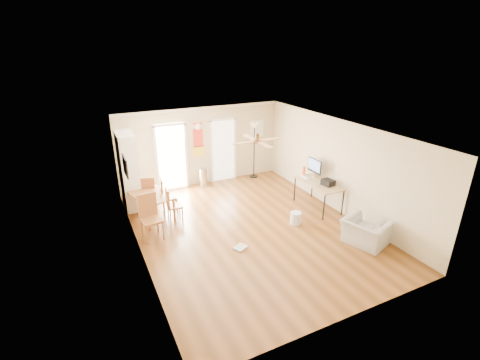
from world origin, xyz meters
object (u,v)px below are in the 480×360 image
dining_table (151,205)px  wastebasket_a (296,218)px  torchiere_lamp (254,151)px  armchair (365,232)px  dining_chair_right_b (175,204)px  computer_desk (318,195)px  dining_chair_right_a (169,196)px  dining_chair_near (151,218)px  dining_chair_far (149,192)px  trash_can (203,177)px  bookshelf (129,171)px  printer (328,182)px

dining_table → wastebasket_a: dining_table is taller
torchiere_lamp → armchair: (0.33, -5.04, -0.67)m
wastebasket_a → armchair: size_ratio=0.34×
wastebasket_a → dining_chair_right_b: bearing=150.0°
computer_desk → dining_chair_right_a: bearing=158.0°
dining_chair_near → dining_chair_far: 1.76m
dining_chair_right_b → dining_chair_far: bearing=27.6°
dining_chair_near → trash_can: (2.28, 2.60, -0.26)m
bookshelf → dining_table: size_ratio=1.58×
dining_chair_far → dining_table: bearing=97.5°
dining_table → dining_chair_right_a: size_ratio=1.37×
bookshelf → wastebasket_a: bookshelf is taller
computer_desk → dining_chair_right_b: bearing=164.6°
torchiere_lamp → bookshelf: bearing=-173.1°
dining_table → wastebasket_a: bearing=-31.6°
dining_chair_right_b → armchair: size_ratio=0.95×
torchiere_lamp → dining_chair_right_b: bearing=-151.2°
trash_can → wastebasket_a: size_ratio=1.85×
dining_chair_near → dining_chair_far: bearing=74.1°
bookshelf → dining_chair_right_b: (0.91, -1.36, -0.64)m
wastebasket_a → armchair: 1.80m
dining_chair_right_a → dining_chair_near: bearing=156.7°
dining_chair_right_a → trash_can: size_ratio=1.66×
torchiere_lamp → armchair: torchiere_lamp is taller
bookshelf → trash_can: 2.60m
wastebasket_a → torchiere_lamp: bearing=80.2°
dining_chair_near → printer: size_ratio=3.52×
trash_can → dining_chair_right_b: bearing=-128.7°
dining_chair_near → bookshelf: bearing=87.9°
dining_chair_right_a → armchair: 5.24m
dining_chair_near → torchiere_lamp: size_ratio=0.57×
dining_chair_far → printer: size_ratio=3.13×
trash_can → armchair: armchair is taller
bookshelf → torchiere_lamp: size_ratio=1.12×
dining_chair_far → trash_can: (1.98, 0.86, -0.20)m
bookshelf → dining_chair_near: bearing=-86.5°
dining_chair_far → armchair: dining_chair_far is taller
dining_chair_right_b → dining_chair_far: dining_chair_far is taller
dining_chair_right_b → wastebasket_a: dining_chair_right_b is taller
bookshelf → dining_chair_far: 0.82m
dining_table → printer: size_ratio=4.37×
dining_table → dining_chair_near: bearing=-100.8°
dining_table → dining_chair_right_b: (0.55, -0.44, 0.11)m
bookshelf → dining_chair_near: bookshelf is taller
dining_chair_right_a → dining_chair_right_b: (0.00, -0.50, -0.05)m
dining_chair_right_b → dining_chair_near: (-0.77, -0.71, 0.10)m
dining_chair_right_a → wastebasket_a: bearing=-118.1°
dining_chair_right_a → dining_chair_near: 1.44m
dining_chair_right_a → printer: 4.47m
dining_table → computer_desk: bearing=-18.8°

